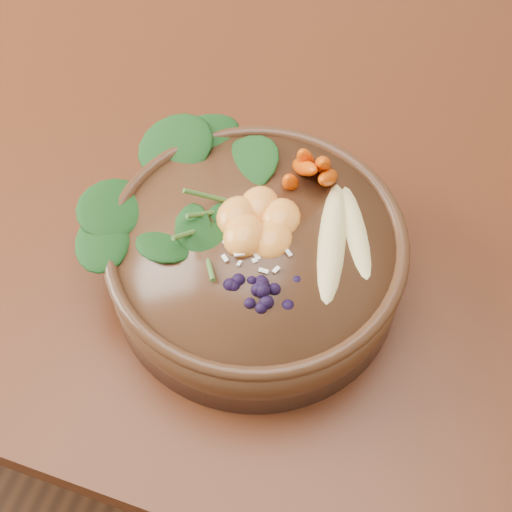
% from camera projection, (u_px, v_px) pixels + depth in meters
% --- Properties ---
extents(ground, '(4.00, 4.00, 0.00)m').
position_uv_depth(ground, '(196.00, 372.00, 1.57)').
color(ground, '#381E0F').
rests_on(ground, ground).
extents(dining_table, '(1.60, 0.90, 0.75)m').
position_uv_depth(dining_table, '(164.00, 179.00, 1.02)').
color(dining_table, '#331C0C').
rests_on(dining_table, ground).
extents(stoneware_bowl, '(0.40, 0.40, 0.09)m').
position_uv_depth(stoneware_bowl, '(256.00, 261.00, 0.78)').
color(stoneware_bowl, '#472A18').
rests_on(stoneware_bowl, dining_table).
extents(kale_heap, '(0.26, 0.24, 0.05)m').
position_uv_depth(kale_heap, '(211.00, 174.00, 0.76)').
color(kale_heap, '#174516').
rests_on(kale_heap, stoneware_bowl).
extents(carrot_cluster, '(0.08, 0.08, 0.09)m').
position_uv_depth(carrot_cluster, '(311.00, 149.00, 0.76)').
color(carrot_cluster, '#D54602').
rests_on(carrot_cluster, stoneware_bowl).
extents(banana_halves, '(0.10, 0.19, 0.03)m').
position_uv_depth(banana_halves, '(345.00, 227.00, 0.73)').
color(banana_halves, '#E0CC84').
rests_on(banana_halves, stoneware_bowl).
extents(mandarin_cluster, '(0.12, 0.13, 0.04)m').
position_uv_depth(mandarin_cluster, '(258.00, 213.00, 0.74)').
color(mandarin_cluster, orange).
rests_on(mandarin_cluster, stoneware_bowl).
extents(blueberry_pile, '(0.18, 0.15, 0.04)m').
position_uv_depth(blueberry_pile, '(258.00, 281.00, 0.69)').
color(blueberry_pile, black).
rests_on(blueberry_pile, stoneware_bowl).
extents(coconut_flakes, '(0.12, 0.11, 0.01)m').
position_uv_depth(coconut_flakes, '(258.00, 254.00, 0.73)').
color(coconut_flakes, white).
rests_on(coconut_flakes, stoneware_bowl).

